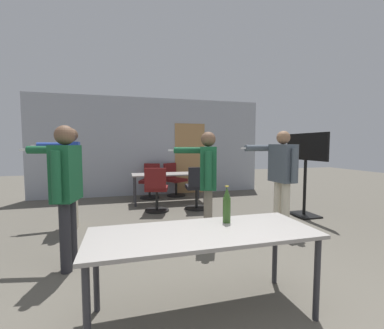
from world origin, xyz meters
name	(u,v)px	position (x,y,z in m)	size (l,w,h in m)	color
back_wall	(153,147)	(0.03, 5.88, 1.36)	(6.48, 0.12, 2.75)	#A3A8B2
conference_table_near	(204,239)	(-0.20, 0.45, 0.65)	(1.85, 0.71, 0.72)	gray
conference_table_far	(169,176)	(0.28, 4.73, 0.65)	(1.79, 0.64, 0.72)	gray
tv_screen	(306,164)	(2.69, 2.82, 1.05)	(0.44, 1.15, 1.66)	black
person_center_tall	(282,171)	(1.75, 2.23, 0.99)	(0.81, 0.67, 1.66)	beige
person_left_plaid	(71,168)	(-1.68, 3.23, 1.03)	(0.82, 0.67, 1.71)	beige
person_right_polo	(207,176)	(0.37, 2.06, 0.98)	(0.69, 0.74, 1.62)	slate
person_far_watching	(65,183)	(-1.46, 1.64, 1.00)	(0.72, 0.68, 1.64)	#28282D
office_chair_far_left	(197,189)	(0.75, 3.86, 0.45)	(0.52, 0.57, 0.95)	black
office_chair_side_rolled	(150,182)	(-0.11, 5.43, 0.42)	(0.61, 0.65, 0.92)	black
office_chair_far_right	(174,181)	(0.57, 5.54, 0.42)	(0.65, 0.68, 0.91)	black
office_chair_mid_tucked	(156,191)	(-0.15, 3.88, 0.45)	(0.56, 0.61, 0.95)	black
beer_bottle	(227,205)	(0.08, 0.62, 0.88)	(0.07, 0.07, 0.34)	#2D511E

